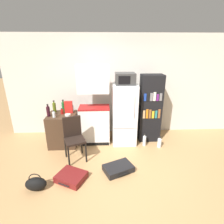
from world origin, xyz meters
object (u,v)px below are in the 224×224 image
suitcase_large_flat (118,168)px  bottle_wine_dark (48,111)px  suitcase_small_flat (71,177)px  bottle_green_tall (63,107)px  refrigerator (124,115)px  chair (74,135)px  kitchen_hutch (94,109)px  bowl (68,115)px  side_table (63,129)px  water_bottle_front (144,141)px  cereal_box (69,107)px  bottle_clear_short (54,114)px  microwave (125,79)px  water_bottle_middle (159,143)px  bottle_ketchup_red (62,111)px  bottle_olive_oil (54,107)px  handbag (36,184)px  bookshelf (150,109)px  bottle_milk_white (73,109)px

suitcase_large_flat → bottle_wine_dark: bearing=122.5°
suitcase_small_flat → bottle_green_tall: bearing=130.5°
refrigerator → suitcase_large_flat: (-0.23, -1.16, -0.70)m
chair → kitchen_hutch: bearing=37.8°
suitcase_large_flat → bowl: bearing=113.1°
kitchen_hutch → chair: size_ratio=2.07×
side_table → bowl: bearing=-26.3°
side_table → bottle_green_tall: bottle_green_tall is taller
suitcase_large_flat → water_bottle_front: bearing=28.1°
side_table → kitchen_hutch: kitchen_hutch is taller
cereal_box → refrigerator: bearing=-2.8°
bowl → bottle_clear_short: bearing=-162.4°
microwave → bottle_wine_dark: bearing=-175.8°
microwave → bottle_wine_dark: (-1.80, -0.13, -0.72)m
bottle_green_tall → cereal_box: bearing=-29.0°
suitcase_small_flat → water_bottle_middle: size_ratio=2.22×
cereal_box → water_bottle_front: bearing=-8.8°
bottle_ketchup_red → bottle_clear_short: 0.26m
refrigerator → bottle_olive_oil: bearing=175.6°
side_table → microwave: size_ratio=1.77×
handbag → suitcase_large_flat: bearing=16.4°
water_bottle_front → water_bottle_middle: bearing=-14.5°
microwave → bowl: bearing=-175.0°
bottle_green_tall → cereal_box: size_ratio=1.05×
side_table → water_bottle_middle: 2.41m
chair → suitcase_large_flat: bearing=-50.4°
water_bottle_middle → refrigerator: bearing=159.8°
kitchen_hutch → bottle_ketchup_red: (-0.78, -0.04, -0.04)m
kitchen_hutch → bottle_wine_dark: kitchen_hutch is taller
bottle_green_tall → suitcase_large_flat: bottle_green_tall is taller
chair → bookshelf: bearing=1.2°
bottle_olive_oil → chair: bottle_olive_oil is taller
bottle_clear_short → cereal_box: (0.29, 0.28, 0.08)m
bookshelf → bottle_ketchup_red: (-2.19, -0.10, -0.00)m
bottle_milk_white → handbag: (-0.39, -1.78, -0.73)m
cereal_box → suitcase_small_flat: size_ratio=0.48×
suitcase_large_flat → water_bottle_middle: 1.37m
water_bottle_front → water_bottle_middle: 0.37m
microwave → water_bottle_front: (0.50, -0.22, -1.51)m
bottle_ketchup_red → chair: chair is taller
bottle_milk_white → water_bottle_middle: size_ratio=0.51×
bottle_ketchup_red → cereal_box: size_ratio=0.48×
microwave → suitcase_small_flat: bearing=-129.4°
kitchen_hutch → bowl: 0.65m
bowl → suitcase_small_flat: size_ratio=0.22×
cereal_box → handbag: cereal_box is taller
bottle_clear_short → suitcase_small_flat: bearing=-65.3°
bottle_ketchup_red → bottle_wine_dark: 0.32m
water_bottle_middle → suitcase_large_flat: bearing=-141.9°
bottle_clear_short → bottle_wine_dark: size_ratio=0.56×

